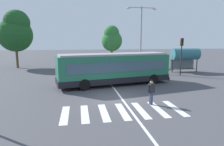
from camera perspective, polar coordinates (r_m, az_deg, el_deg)
name	(u,v)px	position (r m, az deg, el deg)	size (l,w,h in m)	color
ground_plane	(117,98)	(15.01, 1.47, -7.21)	(160.00, 160.00, 0.00)	#47474C
city_transit_bus	(114,69)	(19.11, 0.72, 1.27)	(11.35, 4.72, 3.06)	black
pedestrian_crossing_street	(151,91)	(13.49, 11.30, -5.05)	(0.55, 0.38, 1.72)	#333856
parked_car_charcoal	(83,65)	(28.92, -8.30, 2.31)	(2.15, 4.62, 1.35)	black
parked_car_silver	(101,64)	(29.27, -3.15, 2.47)	(2.30, 4.67, 1.35)	black
parked_car_champagne	(120,64)	(29.56, 2.33, 2.55)	(1.93, 4.53, 1.35)	black
traffic_light_far_corner	(181,51)	(25.68, 19.44, 6.14)	(0.33, 0.32, 4.56)	#28282B
bus_stop_shelter	(185,54)	(28.48, 20.44, 5.04)	(3.72, 1.54, 3.25)	#28282B
twin_arm_street_lamp	(141,33)	(26.65, 8.39, 11.48)	(4.11, 0.32, 8.61)	#939399
background_tree_left	(16,31)	(34.32, -26.09, 10.77)	(5.19, 5.19, 8.90)	brown
background_tree_right	(112,39)	(34.07, -0.10, 9.89)	(3.57, 3.57, 6.81)	brown
crosswalk_painted_stripes	(123,111)	(12.31, 3.08, -10.99)	(7.36, 2.98, 0.01)	silver
lane_center_line	(116,91)	(16.96, 1.19, -5.25)	(0.16, 24.00, 0.01)	silver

